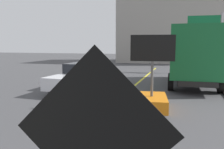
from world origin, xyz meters
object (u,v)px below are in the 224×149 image
at_px(roadwork_sign, 96,135).
at_px(pickup_car, 86,76).
at_px(arrow_board_trailer, 152,95).
at_px(traffic_cone_mid_lane, 126,121).
at_px(highway_guide_sign, 211,32).
at_px(box_truck, 194,55).

bearing_deg(roadwork_sign, pickup_car, 114.29).
bearing_deg(roadwork_sign, arrow_board_trailer, 92.47).
height_order(pickup_car, traffic_cone_mid_lane, pickup_car).
xyz_separation_m(pickup_car, highway_guide_sign, (7.16, 9.72, 2.72)).
distance_m(pickup_car, highway_guide_sign, 12.38).
distance_m(roadwork_sign, highway_guide_sign, 19.34).
height_order(box_truck, traffic_cone_mid_lane, box_truck).
xyz_separation_m(box_truck, pickup_car, (-5.56, -2.61, -1.09)).
height_order(roadwork_sign, traffic_cone_mid_lane, roadwork_sign).
height_order(highway_guide_sign, traffic_cone_mid_lane, highway_guide_sign).
xyz_separation_m(roadwork_sign, pickup_car, (-4.19, 9.29, -0.77)).
height_order(roadwork_sign, highway_guide_sign, highway_guide_sign).
bearing_deg(pickup_car, box_truck, 25.18).
bearing_deg(box_truck, arrow_board_trailer, -106.59).
xyz_separation_m(roadwork_sign, highway_guide_sign, (2.97, 19.02, 1.95)).
xyz_separation_m(roadwork_sign, traffic_cone_mid_lane, (-0.63, 3.79, -1.17)).
bearing_deg(arrow_board_trailer, traffic_cone_mid_lane, -97.77).
bearing_deg(traffic_cone_mid_lane, pickup_car, 122.93).
xyz_separation_m(arrow_board_trailer, traffic_cone_mid_lane, (-0.35, -2.60, -0.18)).
bearing_deg(arrow_board_trailer, highway_guide_sign, 75.59).
relative_size(arrow_board_trailer, pickup_car, 0.51).
height_order(roadwork_sign, arrow_board_trailer, arrow_board_trailer).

